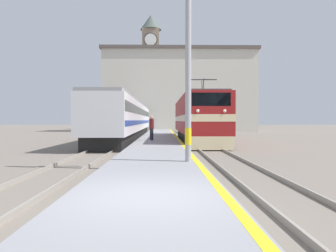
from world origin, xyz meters
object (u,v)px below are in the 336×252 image
object	(u,v)px
catenary_mast	(191,42)
person_on_platform	(152,127)
locomotive_train	(197,119)
clock_tower	(151,69)
passenger_train	(128,119)

from	to	relation	value
catenary_mast	person_on_platform	distance (m)	12.84
locomotive_train	catenary_mast	xyz separation A→B (m)	(-1.87, -15.80, 2.69)
person_on_platform	clock_tower	world-z (taller)	clock_tower
locomotive_train	person_on_platform	world-z (taller)	locomotive_train
locomotive_train	catenary_mast	size ratio (longest dim) A/B	1.97
passenger_train	person_on_platform	size ratio (longest dim) A/B	18.04
passenger_train	clock_tower	size ratio (longest dim) A/B	1.43
person_on_platform	clock_tower	bearing A→B (deg)	92.07
person_on_platform	clock_tower	distance (m)	42.31
locomotive_train	person_on_platform	size ratio (longest dim) A/B	9.25
locomotive_train	person_on_platform	bearing A→B (deg)	-136.20
catenary_mast	clock_tower	world-z (taller)	clock_tower
passenger_train	catenary_mast	distance (m)	23.05
catenary_mast	clock_tower	distance (m)	53.80
clock_tower	person_on_platform	bearing A→B (deg)	-87.93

